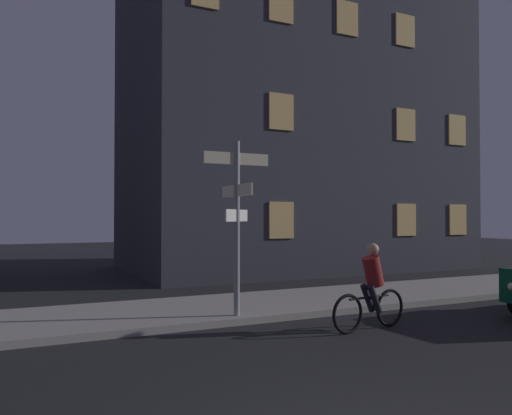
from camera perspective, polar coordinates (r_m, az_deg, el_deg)
name	(u,v)px	position (r m, az deg, el deg)	size (l,w,h in m)	color
sidewalk_kerb	(159,314)	(10.94, -10.97, -11.77)	(40.00, 3.06, 0.14)	#9E9991
signpost	(237,213)	(10.01, -2.21, -0.62)	(1.40, 1.44, 3.48)	gray
cyclist	(371,290)	(9.68, 12.99, -9.09)	(1.81, 0.38, 1.61)	black
building_right_block	(292,63)	(22.06, 4.12, 16.10)	(13.29, 7.79, 17.25)	#383842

